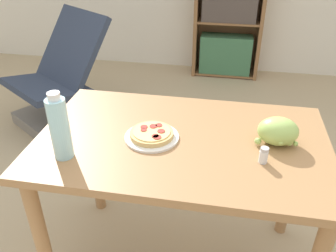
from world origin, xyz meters
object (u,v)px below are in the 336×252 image
object	(u,v)px
grape_bunch	(278,131)
lounge_chair_near	(60,90)
salt_shaker	(264,155)
drink_bottle	(60,128)
pizza_on_plate	(152,135)

from	to	relation	value
grape_bunch	lounge_chair_near	xyz separation A→B (m)	(-1.57, 1.21, -0.53)
grape_bunch	salt_shaker	world-z (taller)	grape_bunch
drink_bottle	pizza_on_plate	bearing A→B (deg)	31.02
grape_bunch	drink_bottle	world-z (taller)	drink_bottle
pizza_on_plate	grape_bunch	xyz separation A→B (m)	(0.50, 0.05, 0.04)
grape_bunch	lounge_chair_near	size ratio (longest dim) A/B	0.17
pizza_on_plate	lounge_chair_near	distance (m)	1.73
grape_bunch	lounge_chair_near	bearing A→B (deg)	142.25
grape_bunch	drink_bottle	size ratio (longest dim) A/B	0.63
pizza_on_plate	lounge_chair_near	xyz separation A→B (m)	(-1.07, 1.27, -0.49)
lounge_chair_near	drink_bottle	bearing A→B (deg)	-27.93
drink_bottle	salt_shaker	world-z (taller)	drink_bottle
pizza_on_plate	lounge_chair_near	world-z (taller)	lounge_chair_near
drink_bottle	grape_bunch	bearing A→B (deg)	16.28
grape_bunch	lounge_chair_near	world-z (taller)	lounge_chair_near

